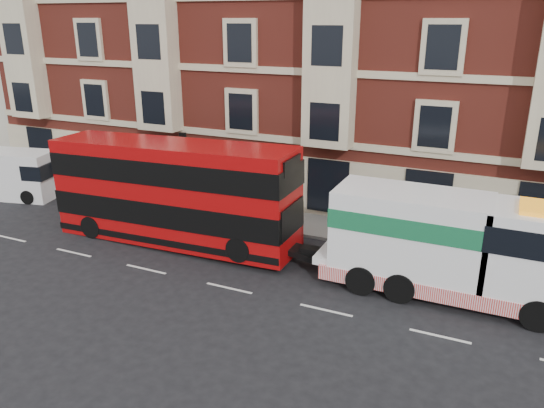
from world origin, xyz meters
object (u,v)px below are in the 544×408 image
Objects in this scene: double_decker_bus at (173,191)px; box_van at (10,174)px; tow_truck at (446,244)px; pedestrian at (171,195)px.

double_decker_bus is 2.09× the size of box_van.
tow_truck reaches higher than pedestrian.
box_van is 3.40× the size of pedestrian.
tow_truck is at bearing 0.00° from double_decker_bus.
tow_truck is 24.75m from box_van.
box_van reaches higher than pedestrian.
double_decker_bus is 7.13× the size of pedestrian.
box_van is (-24.69, 1.67, -0.73)m from tow_truck.
double_decker_bus is 12.79m from box_van.
box_van is at bearing 172.44° from double_decker_bus.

